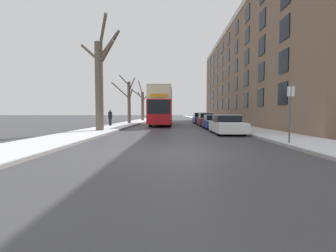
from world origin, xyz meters
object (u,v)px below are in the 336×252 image
at_px(parked_car_1, 214,122).
at_px(bare_tree_left_1, 129,101).
at_px(bare_tree_left_2, 142,104).
at_px(parked_car_0, 227,125).
at_px(bare_tree_left_0, 100,80).
at_px(street_sign_post, 290,112).
at_px(double_decker_bus, 162,105).
at_px(pedestrian_left_sidewalk, 110,117).
at_px(parked_car_2, 206,120).
at_px(parked_car_3, 200,119).

bearing_deg(parked_car_1, bare_tree_left_1, 139.82).
relative_size(bare_tree_left_2, parked_car_0, 1.80).
height_order(bare_tree_left_0, bare_tree_left_1, bare_tree_left_0).
bearing_deg(bare_tree_left_2, parked_car_1, -64.79).
bearing_deg(street_sign_post, bare_tree_left_1, 119.81).
relative_size(bare_tree_left_2, double_decker_bus, 0.67).
xyz_separation_m(parked_car_1, pedestrian_left_sidewalk, (-10.54, 2.48, 0.40)).
distance_m(bare_tree_left_2, pedestrian_left_sidewalk, 17.99).
relative_size(parked_car_2, street_sign_post, 1.52).
bearing_deg(parked_car_1, double_decker_bus, 128.68).
distance_m(parked_car_2, street_sign_post, 16.27).
bearing_deg(parked_car_0, bare_tree_left_1, 125.80).
bearing_deg(double_decker_bus, parked_car_0, -66.05).
height_order(double_decker_bus, pedestrian_left_sidewalk, double_decker_bus).
bearing_deg(parked_car_1, parked_car_2, 90.00).
relative_size(parked_car_3, street_sign_post, 1.49).
height_order(parked_car_1, parked_car_2, parked_car_2).
bearing_deg(bare_tree_left_0, parked_car_1, 23.41).
bearing_deg(street_sign_post, bare_tree_left_2, 109.19).
xyz_separation_m(pedestrian_left_sidewalk, street_sign_post, (11.94, -13.65, 0.51)).
bearing_deg(parked_car_0, bare_tree_left_2, 110.51).
xyz_separation_m(parked_car_0, parked_car_3, (0.00, 16.36, 0.07)).
height_order(bare_tree_left_1, double_decker_bus, bare_tree_left_1).
distance_m(bare_tree_left_1, parked_car_3, 10.40).
relative_size(bare_tree_left_1, pedestrian_left_sidewalk, 3.46).
bearing_deg(bare_tree_left_0, double_decker_bus, 68.48).
height_order(bare_tree_left_0, street_sign_post, bare_tree_left_0).
bearing_deg(parked_car_1, parked_car_3, 90.00).
bearing_deg(double_decker_bus, parked_car_2, -16.20).
xyz_separation_m(double_decker_bus, street_sign_post, (6.63, -17.71, -0.93)).
distance_m(bare_tree_left_1, pedestrian_left_sidewalk, 6.12).
relative_size(parked_car_1, parked_car_2, 0.96).
relative_size(parked_car_0, parked_car_3, 1.06).
bearing_deg(bare_tree_left_2, parked_car_2, -57.98).
xyz_separation_m(double_decker_bus, parked_car_2, (5.24, -1.52, -1.77)).
bearing_deg(bare_tree_left_1, parked_car_1, -40.18).
distance_m(bare_tree_left_0, parked_car_2, 13.52).
relative_size(parked_car_1, parked_car_3, 0.97).
bearing_deg(bare_tree_left_2, bare_tree_left_0, -89.69).
height_order(bare_tree_left_1, bare_tree_left_2, bare_tree_left_2).
bearing_deg(bare_tree_left_1, parked_car_0, -54.20).
relative_size(bare_tree_left_2, street_sign_post, 2.85).
xyz_separation_m(bare_tree_left_2, parked_car_2, (9.56, -15.29, -2.52)).
xyz_separation_m(double_decker_bus, pedestrian_left_sidewalk, (-5.30, -4.06, -1.44)).
distance_m(bare_tree_left_1, street_sign_post, 22.35).
distance_m(bare_tree_left_2, parked_car_1, 22.60).
height_order(bare_tree_left_0, parked_car_2, bare_tree_left_0).
distance_m(parked_car_0, parked_car_1, 5.25).
bearing_deg(street_sign_post, parked_car_0, 103.28).
height_order(parked_car_2, street_sign_post, street_sign_post).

